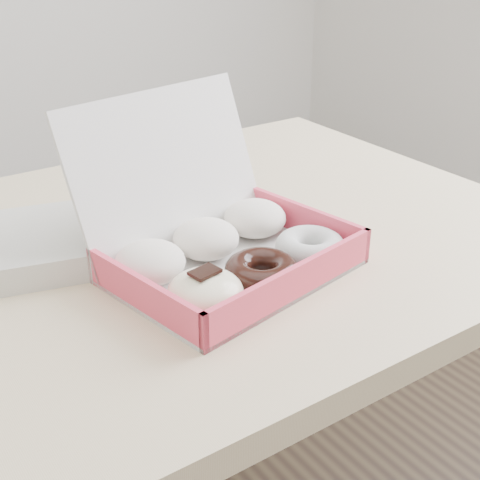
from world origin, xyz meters
TOP-DOWN VIEW (x-y plane):
  - table at (0.00, 0.00)m, footprint 1.20×0.80m
  - donut_box at (0.05, -0.12)m, footprint 0.35×0.34m
  - newspapers at (-0.19, 0.07)m, footprint 0.28×0.25m

SIDE VIEW (x-z plane):
  - table at x=0.00m, z-range 0.30..1.05m
  - newspapers at x=-0.19m, z-range 0.75..0.79m
  - donut_box at x=0.05m, z-range 0.68..0.89m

